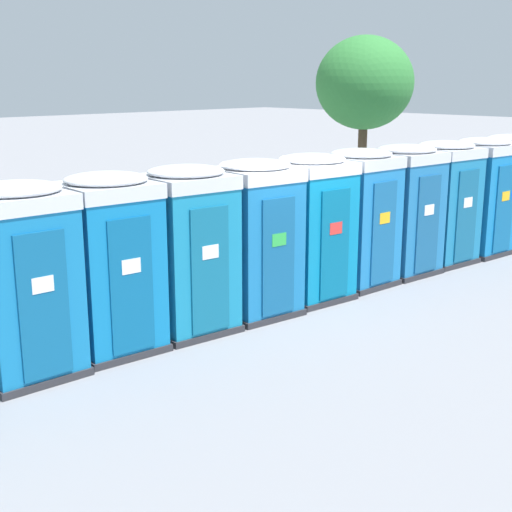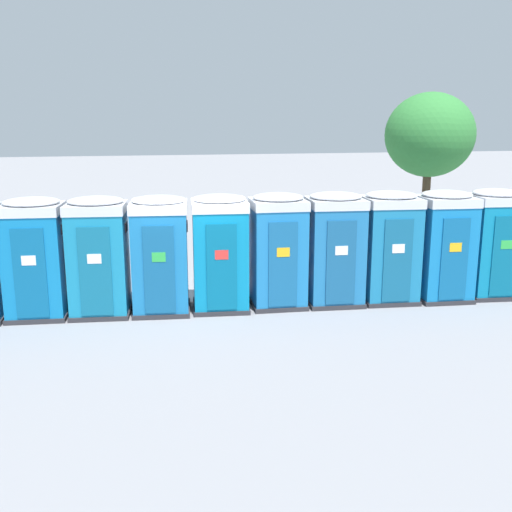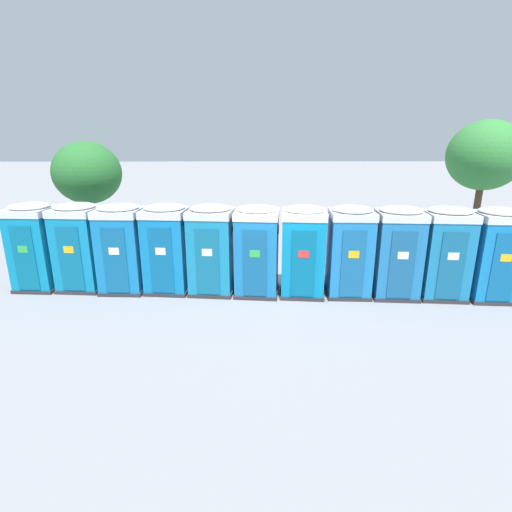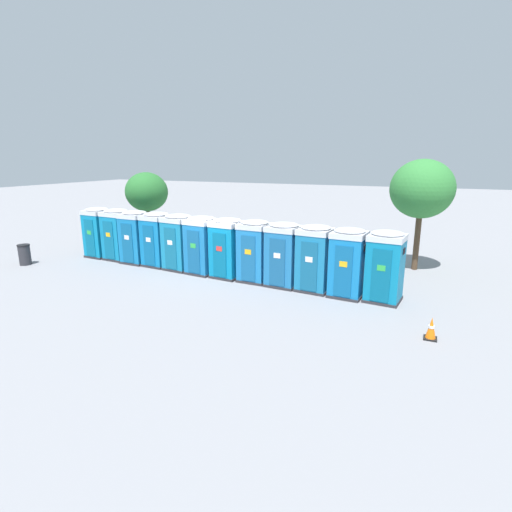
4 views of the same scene
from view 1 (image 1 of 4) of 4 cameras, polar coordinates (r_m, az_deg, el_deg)
ground_plane at (r=12.44m, az=1.30°, el=-3.61°), size 120.00×120.00×0.00m
portapotty_2 at (r=9.53m, az=-18.18°, el=-1.84°), size 1.30×1.26×2.54m
portapotty_3 at (r=10.11m, az=-11.58°, el=-0.51°), size 1.33×1.31×2.54m
portapotty_4 at (r=10.74m, az=-5.46°, el=0.56°), size 1.36×1.32×2.54m
portapotty_5 at (r=11.47m, az=-0.04°, el=1.50°), size 1.34×1.32×2.54m
portapotty_6 at (r=12.34m, az=4.46°, el=2.36°), size 1.33×1.32×2.54m
portapotty_7 at (r=13.30m, az=8.27°, el=3.10°), size 1.26×1.26×2.54m
portapotty_8 at (r=14.27m, az=11.77°, el=3.70°), size 1.34×1.30×2.54m
portapotty_9 at (r=15.30m, az=14.76°, el=4.21°), size 1.34×1.31×2.54m
portapotty_10 at (r=16.33m, az=17.56°, el=4.62°), size 1.29×1.29×2.54m
portapotty_11 at (r=17.48m, az=19.57°, el=5.04°), size 1.33×1.32×2.54m
street_tree_0 at (r=20.57m, az=8.68°, el=13.48°), size 2.72×2.72×4.93m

